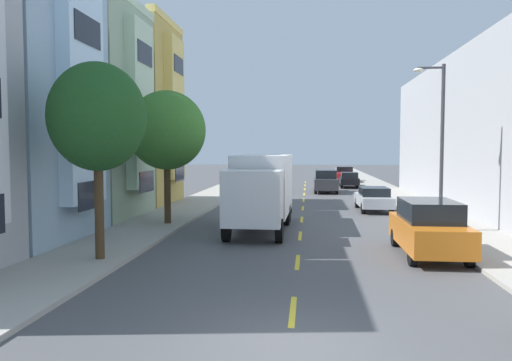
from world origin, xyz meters
TOP-DOWN VIEW (x-y plane):
  - ground_plane at (0.00, 30.00)m, footprint 160.00×160.00m
  - sidewalk_left at (-7.10, 28.00)m, footprint 3.20×120.00m
  - sidewalk_right at (7.10, 28.00)m, footprint 3.20×120.00m
  - lane_centerline_dashes at (0.00, 24.50)m, footprint 0.14×47.20m
  - townhouse_third_sage at (-15.14, 16.27)m, footprint 13.69×6.57m
  - townhouse_fourth_mustard at (-13.98, 23.04)m, footprint 11.37×6.57m
  - street_tree_nearest at (-6.40, 6.23)m, footprint 3.10×3.10m
  - street_tree_second at (-6.40, 14.09)m, footprint 3.71×3.71m
  - street_lamp at (5.96, 13.23)m, footprint 1.35×0.28m
  - delivery_box_truck at (-1.80, 13.59)m, footprint 2.54×7.90m
  - parked_sedan_silver at (4.23, 21.16)m, footprint 1.89×4.54m
  - parked_hatchback_black at (4.24, 39.44)m, footprint 1.82×4.03m
  - parked_suv_orange at (4.50, 8.47)m, footprint 1.95×4.80m
  - parked_pickup_red at (4.37, 46.83)m, footprint 2.08×5.33m
  - parked_sedan_champagne at (-4.33, 34.15)m, footprint 1.84×4.51m
  - moving_charcoal_sedan at (1.80, 33.76)m, footprint 1.95×4.80m

SIDE VIEW (x-z plane):
  - ground_plane at x=0.00m, z-range 0.00..0.00m
  - lane_centerline_dashes at x=0.00m, z-range 0.00..0.01m
  - sidewalk_left at x=-7.10m, z-range 0.00..0.14m
  - sidewalk_right at x=7.10m, z-range 0.00..0.14m
  - parked_sedan_silver at x=4.23m, z-range 0.03..1.46m
  - parked_sedan_champagne at x=-4.33m, z-range 0.03..1.46m
  - parked_hatchback_black at x=4.24m, z-range 0.01..1.51m
  - parked_pickup_red at x=4.37m, z-range -0.04..1.69m
  - parked_suv_orange at x=4.50m, z-range 0.02..1.95m
  - moving_charcoal_sedan at x=1.80m, z-range 0.02..1.95m
  - delivery_box_truck at x=-1.80m, z-range 0.22..3.64m
  - street_lamp at x=5.96m, z-range 0.69..7.90m
  - street_tree_second at x=-6.40m, z-range 1.41..7.75m
  - street_tree_nearest at x=-6.40m, z-range 1.54..7.88m
  - townhouse_third_sage at x=-15.14m, z-range -0.20..11.30m
  - townhouse_fourth_mustard at x=-13.98m, z-range -0.20..12.00m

